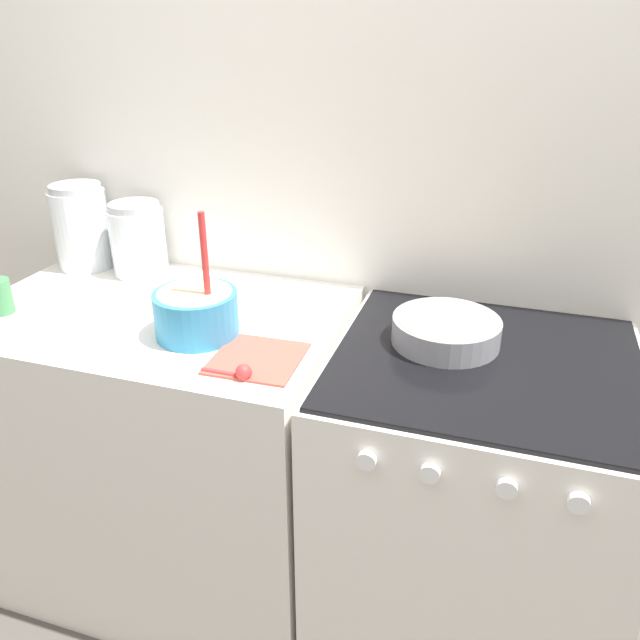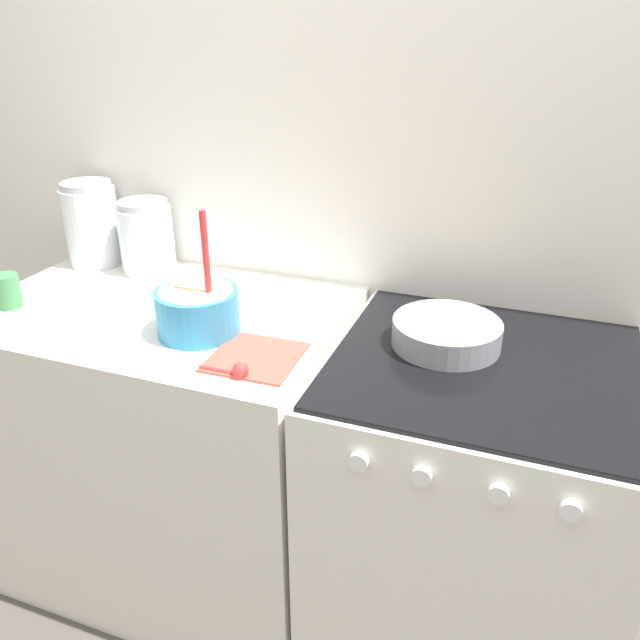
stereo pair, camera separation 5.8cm
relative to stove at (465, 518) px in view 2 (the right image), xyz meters
name	(u,v)px [view 2 (the right image)]	position (x,y,z in m)	size (l,w,h in m)	color
wall_back	(376,193)	(-0.37, 0.36, 0.74)	(4.97, 0.05, 2.40)	white
countertop_cabinet	(177,446)	(-0.87, 0.00, 0.00)	(0.99, 0.66, 0.93)	silver
stove	(465,518)	(0.00, 0.00, 0.00)	(0.71, 0.68, 0.93)	white
mixing_bowl	(198,308)	(-0.69, -0.09, 0.53)	(0.20, 0.20, 0.31)	#338CBF
baking_pan	(446,332)	(-0.10, 0.05, 0.50)	(0.26, 0.26, 0.07)	gray
storage_jar_left	(93,229)	(-1.25, 0.23, 0.58)	(0.17, 0.17, 0.26)	silver
storage_jar_middle	(147,241)	(-1.05, 0.23, 0.56)	(0.16, 0.16, 0.22)	silver
tin_can	(8,291)	(-1.25, -0.14, 0.51)	(0.07, 0.07, 0.09)	#3F7F4C
recipe_page	(256,357)	(-0.50, -0.16, 0.47)	(0.21, 0.21, 0.01)	#CC4C3F
measuring_spoon	(235,370)	(-0.51, -0.25, 0.48)	(0.12, 0.04, 0.04)	red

